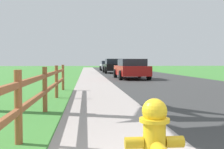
# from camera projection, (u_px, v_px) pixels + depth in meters

# --- Properties ---
(ground_plane) EXTENTS (120.00, 120.00, 0.00)m
(ground_plane) POSITION_uv_depth(u_px,v_px,m) (101.00, 74.00, 26.84)
(ground_plane) COLOR #408336
(road_asphalt) EXTENTS (7.00, 66.00, 0.01)m
(road_asphalt) POSITION_uv_depth(u_px,v_px,m) (133.00, 73.00, 29.16)
(road_asphalt) COLOR #363636
(road_asphalt) RESTS_ON ground
(curb_concrete) EXTENTS (6.00, 66.00, 0.01)m
(curb_concrete) POSITION_uv_depth(u_px,v_px,m) (71.00, 73.00, 28.55)
(curb_concrete) COLOR #A59A95
(curb_concrete) RESTS_ON ground
(grass_verge) EXTENTS (5.00, 66.00, 0.00)m
(grass_verge) POSITION_uv_depth(u_px,v_px,m) (56.00, 74.00, 28.40)
(grass_verge) COLOR #408336
(grass_verge) RESTS_ON ground
(fire_hydrant) EXTENTS (0.57, 0.48, 0.83)m
(fire_hydrant) POSITION_uv_depth(u_px,v_px,m) (155.00, 141.00, 2.64)
(fire_hydrant) COLOR yellow
(fire_hydrant) RESTS_ON ground
(rail_fence) EXTENTS (0.11, 10.35, 1.07)m
(rail_fence) POSITION_uv_depth(u_px,v_px,m) (45.00, 86.00, 6.45)
(rail_fence) COLOR brown
(rail_fence) RESTS_ON ground
(parked_suv_red) EXTENTS (2.15, 4.79, 1.39)m
(parked_suv_red) POSITION_uv_depth(u_px,v_px,m) (131.00, 69.00, 19.43)
(parked_suv_red) COLOR maroon
(parked_suv_red) RESTS_ON ground
(parked_car_black) EXTENTS (2.09, 4.87, 1.53)m
(parked_car_black) POSITION_uv_depth(u_px,v_px,m) (113.00, 66.00, 29.85)
(parked_car_black) COLOR black
(parked_car_black) RESTS_ON ground
(parked_car_silver) EXTENTS (2.10, 4.59, 1.37)m
(parked_car_silver) POSITION_uv_depth(u_px,v_px,m) (107.00, 65.00, 38.79)
(parked_car_silver) COLOR #B7BABF
(parked_car_silver) RESTS_ON ground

